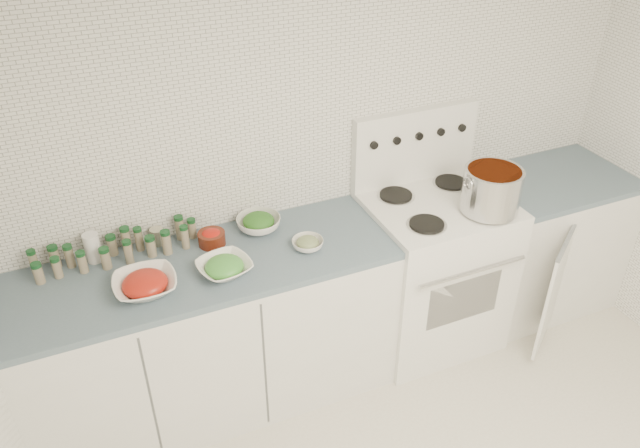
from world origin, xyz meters
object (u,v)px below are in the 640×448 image
Objects in this scene: stove at (431,266)px; bowl_snowpea at (224,267)px; bowl_tomato at (145,284)px; stock_pot at (492,188)px.

stove is 4.70× the size of bowl_snowpea.
stove is 4.68× the size of bowl_tomato.
stock_pot is (0.19, -0.18, 0.58)m from stove.
stove reaches higher than stock_pot.
bowl_snowpea is (0.36, -0.01, -0.01)m from bowl_tomato.
stock_pot is 1.43m from bowl_snowpea.
stove reaches higher than bowl_tomato.
stove is 4.16× the size of stock_pot.
bowl_snowpea is at bearing 176.67° from stock_pot.
bowl_tomato is (-1.59, -0.09, 0.44)m from stove.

